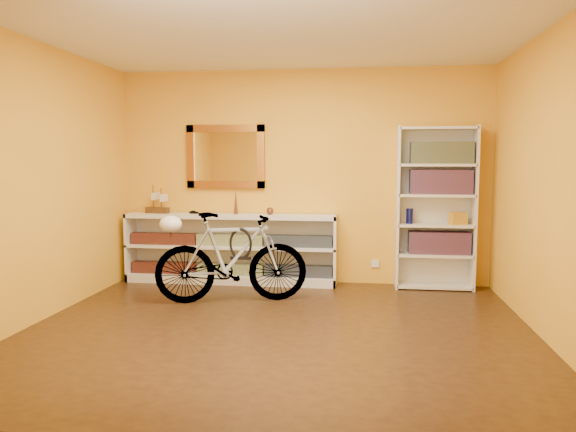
# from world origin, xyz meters

# --- Properties ---
(floor) EXTENTS (4.50, 4.00, 0.01)m
(floor) POSITION_xyz_m (0.00, 0.00, -0.01)
(floor) COLOR black
(floor) RESTS_ON ground
(ceiling) EXTENTS (4.50, 4.00, 0.01)m
(ceiling) POSITION_xyz_m (0.00, 0.00, 2.60)
(ceiling) COLOR silver
(ceiling) RESTS_ON ground
(back_wall) EXTENTS (4.50, 0.01, 2.60)m
(back_wall) POSITION_xyz_m (0.00, 2.00, 1.30)
(back_wall) COLOR gold
(back_wall) RESTS_ON ground
(left_wall) EXTENTS (0.01, 4.00, 2.60)m
(left_wall) POSITION_xyz_m (-2.25, 0.00, 1.30)
(left_wall) COLOR gold
(left_wall) RESTS_ON ground
(right_wall) EXTENTS (0.01, 4.00, 2.60)m
(right_wall) POSITION_xyz_m (2.25, 0.00, 1.30)
(right_wall) COLOR gold
(right_wall) RESTS_ON ground
(gilt_mirror) EXTENTS (0.98, 0.06, 0.78)m
(gilt_mirror) POSITION_xyz_m (-0.95, 1.97, 1.55)
(gilt_mirror) COLOR brown
(gilt_mirror) RESTS_ON back_wall
(wall_socket) EXTENTS (0.09, 0.02, 0.09)m
(wall_socket) POSITION_xyz_m (0.90, 1.99, 0.25)
(wall_socket) COLOR silver
(wall_socket) RESTS_ON back_wall
(console_unit) EXTENTS (2.60, 0.35, 0.85)m
(console_unit) POSITION_xyz_m (-0.86, 1.81, 0.42)
(console_unit) COLOR silver
(console_unit) RESTS_ON floor
(cd_row_lower) EXTENTS (2.50, 0.13, 0.14)m
(cd_row_lower) POSITION_xyz_m (-0.86, 1.79, 0.17)
(cd_row_lower) COLOR black
(cd_row_lower) RESTS_ON console_unit
(cd_row_upper) EXTENTS (2.50, 0.13, 0.14)m
(cd_row_upper) POSITION_xyz_m (-0.86, 1.79, 0.54)
(cd_row_upper) COLOR navy
(cd_row_upper) RESTS_ON console_unit
(model_ship) EXTENTS (0.31, 0.16, 0.35)m
(model_ship) POSITION_xyz_m (-1.79, 1.81, 1.02)
(model_ship) COLOR #3D2511
(model_ship) RESTS_ON console_unit
(toy_car) EXTENTS (0.00, 0.00, 0.00)m
(toy_car) POSITION_xyz_m (-1.32, 1.81, 0.85)
(toy_car) COLOR black
(toy_car) RESTS_ON console_unit
(bronze_ornament) EXTENTS (0.05, 0.05, 0.31)m
(bronze_ornament) POSITION_xyz_m (-0.79, 1.81, 1.00)
(bronze_ornament) COLOR brown
(bronze_ornament) RESTS_ON console_unit
(decorative_orb) EXTENTS (0.09, 0.09, 0.09)m
(decorative_orb) POSITION_xyz_m (-0.37, 1.81, 0.89)
(decorative_orb) COLOR brown
(decorative_orb) RESTS_ON console_unit
(bookcase) EXTENTS (0.90, 0.30, 1.90)m
(bookcase) POSITION_xyz_m (1.58, 1.84, 0.95)
(bookcase) COLOR silver
(bookcase) RESTS_ON floor
(book_row_a) EXTENTS (0.70, 0.22, 0.26)m
(book_row_a) POSITION_xyz_m (1.63, 1.84, 0.55)
(book_row_a) COLOR maroon
(book_row_a) RESTS_ON bookcase
(book_row_b) EXTENTS (0.70, 0.22, 0.28)m
(book_row_b) POSITION_xyz_m (1.63, 1.84, 1.25)
(book_row_b) COLOR maroon
(book_row_b) RESTS_ON bookcase
(book_row_c) EXTENTS (0.70, 0.22, 0.25)m
(book_row_c) POSITION_xyz_m (1.63, 1.84, 1.59)
(book_row_c) COLOR #184B54
(book_row_c) RESTS_ON bookcase
(travel_mug) EXTENTS (0.08, 0.08, 0.18)m
(travel_mug) POSITION_xyz_m (1.29, 1.82, 0.86)
(travel_mug) COLOR navy
(travel_mug) RESTS_ON bookcase
(red_tin) EXTENTS (0.15, 0.15, 0.16)m
(red_tin) POSITION_xyz_m (1.38, 1.87, 1.54)
(red_tin) COLOR maroon
(red_tin) RESTS_ON bookcase
(yellow_bag) EXTENTS (0.21, 0.18, 0.14)m
(yellow_bag) POSITION_xyz_m (1.83, 1.80, 0.84)
(yellow_bag) COLOR gold
(yellow_bag) RESTS_ON bookcase
(bicycle) EXTENTS (0.84, 1.69, 0.96)m
(bicycle) POSITION_xyz_m (-0.63, 0.90, 0.48)
(bicycle) COLOR silver
(bicycle) RESTS_ON floor
(helmet) EXTENTS (0.23, 0.22, 0.18)m
(helmet) POSITION_xyz_m (-1.23, 0.74, 0.85)
(helmet) COLOR white
(helmet) RESTS_ON bicycle
(u_lock) EXTENTS (0.25, 0.03, 0.25)m
(u_lock) POSITION_xyz_m (-0.54, 0.93, 0.63)
(u_lock) COLOR black
(u_lock) RESTS_ON bicycle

